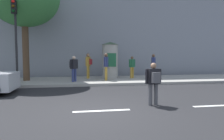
{
  "coord_description": "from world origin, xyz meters",
  "views": [
    {
      "loc": [
        -0.69,
        -6.23,
        1.75
      ],
      "look_at": [
        0.65,
        2.0,
        1.12
      ],
      "focal_mm": 32.78,
      "sensor_mm": 36.0,
      "label": 1
    }
  ],
  "objects": [
    {
      "name": "traffic_light",
      "position": [
        -3.96,
        5.24,
        3.14
      ],
      "size": [
        0.24,
        0.45,
        4.45
      ],
      "color": "black",
      "rests_on": "sidewalk_curb"
    },
    {
      "name": "pedestrian_near_pole",
      "position": [
        1.0,
        6.44,
        1.15
      ],
      "size": [
        0.35,
        0.62,
        1.69
      ],
      "color": "#B78C33",
      "rests_on": "sidewalk_curb"
    },
    {
      "name": "poster_column",
      "position": [
        1.44,
        7.66,
        1.41
      ],
      "size": [
        1.18,
        1.18,
        2.48
      ],
      "color": "#9E9B93",
      "rests_on": "sidewalk_curb"
    },
    {
      "name": "pedestrian_with_bag",
      "position": [
        -1.0,
        6.09,
        1.07
      ],
      "size": [
        0.53,
        0.57,
        1.54
      ],
      "color": "navy",
      "rests_on": "sidewalk_curb"
    },
    {
      "name": "pedestrian_in_light_jacket",
      "position": [
        1.84,
        0.4,
        0.87
      ],
      "size": [
        0.59,
        0.42,
        1.47
      ],
      "color": "#4C4C51",
      "rests_on": "ground_plane"
    },
    {
      "name": "lane_markings",
      "position": [
        0.0,
        0.0,
        0.0
      ],
      "size": [
        25.8,
        0.16,
        0.01
      ],
      "color": "silver",
      "rests_on": "ground_plane"
    },
    {
      "name": "sidewalk_curb",
      "position": [
        0.0,
        7.0,
        0.07
      ],
      "size": [
        36.0,
        4.0,
        0.15
      ],
      "primitive_type": "cube",
      "color": "#9E9B93",
      "rests_on": "ground_plane"
    },
    {
      "name": "building_backdrop",
      "position": [
        0.0,
        12.0,
        4.15
      ],
      "size": [
        36.0,
        5.0,
        8.3
      ],
      "primitive_type": "cube",
      "color": "gray",
      "rests_on": "ground_plane"
    },
    {
      "name": "ground_plane",
      "position": [
        0.0,
        0.0,
        0.0
      ],
      "size": [
        80.0,
        80.0,
        0.0
      ],
      "primitive_type": "plane",
      "color": "#232326"
    },
    {
      "name": "pedestrian_tallest",
      "position": [
        4.48,
        7.43,
        1.11
      ],
      "size": [
        0.33,
        0.57,
        1.64
      ],
      "color": "#724C84",
      "rests_on": "sidewalk_curb"
    },
    {
      "name": "pedestrian_in_red_top",
      "position": [
        2.91,
        7.33,
        1.03
      ],
      "size": [
        0.5,
        0.51,
        1.5
      ],
      "color": "#B78C33",
      "rests_on": "sidewalk_curb"
    },
    {
      "name": "pedestrian_with_backpack",
      "position": [
        -0.05,
        7.62,
        1.16
      ],
      "size": [
        0.47,
        0.54,
        1.7
      ],
      "color": "#B78C33",
      "rests_on": "sidewalk_curb"
    }
  ]
}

